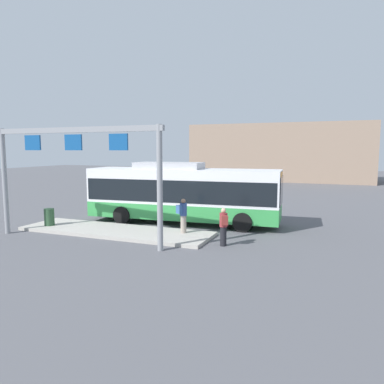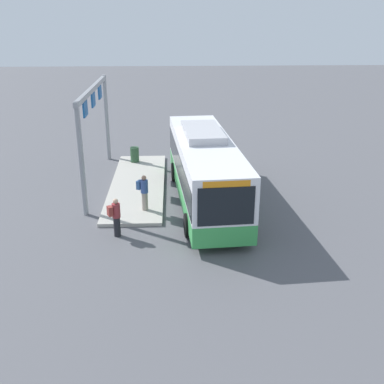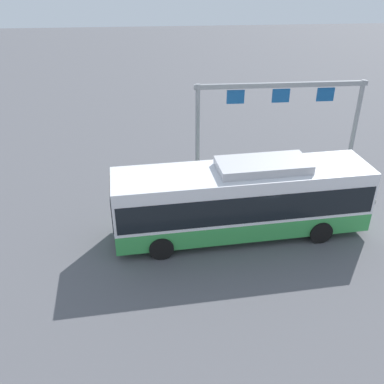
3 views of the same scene
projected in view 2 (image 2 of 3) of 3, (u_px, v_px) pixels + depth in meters
ground_plane at (204, 202)px, 22.63m from camera, size 120.00×120.00×0.00m
platform_curb at (138, 185)px, 24.59m from camera, size 10.00×2.80×0.16m
bus_main at (205, 166)px, 21.98m from camera, size 11.00×3.35×3.46m
person_boarding at (116, 216)px, 18.85m from camera, size 0.51×0.60×1.67m
person_waiting_near at (144, 192)px, 21.01m from camera, size 0.52×0.60×1.67m
platform_sign_gantry at (94, 115)px, 23.79m from camera, size 8.93×0.24×5.20m
trash_bin at (135, 155)px, 27.94m from camera, size 0.52×0.52×0.90m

